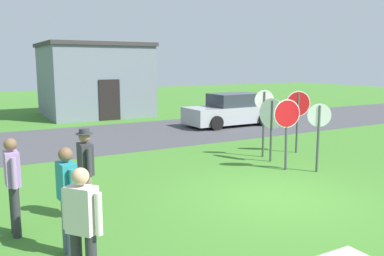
{
  "coord_description": "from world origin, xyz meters",
  "views": [
    {
      "loc": [
        -5.78,
        -6.46,
        2.91
      ],
      "look_at": [
        -0.82,
        2.26,
        1.3
      ],
      "focal_mm": 37.7,
      "sensor_mm": 36.0,
      "label": 1
    }
  ],
  "objects_px": {
    "parked_car_on_street": "(231,111)",
    "stop_sign_far_back": "(298,111)",
    "person_in_blue": "(83,227)",
    "stop_sign_rear_right": "(264,113)",
    "person_in_teal": "(67,196)",
    "stop_sign_low_front": "(287,122)",
    "stop_sign_center_cluster": "(319,127)",
    "stop_sign_rear_left": "(272,119)",
    "person_in_dark_shirt": "(13,181)",
    "person_with_sunhat": "(86,169)"
  },
  "relations": [
    {
      "from": "stop_sign_rear_right",
      "to": "stop_sign_low_front",
      "type": "distance_m",
      "value": 1.58
    },
    {
      "from": "parked_car_on_street",
      "to": "stop_sign_rear_left",
      "type": "distance_m",
      "value": 7.22
    },
    {
      "from": "stop_sign_rear_left",
      "to": "person_in_blue",
      "type": "relative_size",
      "value": 1.12
    },
    {
      "from": "stop_sign_rear_right",
      "to": "stop_sign_low_front",
      "type": "xyz_separation_m",
      "value": [
        -0.45,
        -1.51,
        -0.07
      ]
    },
    {
      "from": "stop_sign_low_front",
      "to": "stop_sign_center_cluster",
      "type": "relative_size",
      "value": 1.05
    },
    {
      "from": "stop_sign_rear_right",
      "to": "stop_sign_center_cluster",
      "type": "height_order",
      "value": "stop_sign_rear_right"
    },
    {
      "from": "stop_sign_low_front",
      "to": "person_in_blue",
      "type": "bearing_deg",
      "value": -151.77
    },
    {
      "from": "parked_car_on_street",
      "to": "person_with_sunhat",
      "type": "height_order",
      "value": "person_with_sunhat"
    },
    {
      "from": "person_in_teal",
      "to": "stop_sign_rear_right",
      "type": "bearing_deg",
      "value": 28.47
    },
    {
      "from": "stop_sign_rear_left",
      "to": "person_in_teal",
      "type": "height_order",
      "value": "stop_sign_rear_left"
    },
    {
      "from": "parked_car_on_street",
      "to": "person_with_sunhat",
      "type": "distance_m",
      "value": 12.33
    },
    {
      "from": "parked_car_on_street",
      "to": "person_in_teal",
      "type": "distance_m",
      "value": 13.67
    },
    {
      "from": "stop_sign_rear_left",
      "to": "stop_sign_low_front",
      "type": "height_order",
      "value": "stop_sign_low_front"
    },
    {
      "from": "person_in_teal",
      "to": "person_in_dark_shirt",
      "type": "distance_m",
      "value": 1.36
    },
    {
      "from": "person_in_teal",
      "to": "stop_sign_rear_left",
      "type": "bearing_deg",
      "value": 25.13
    },
    {
      "from": "person_with_sunhat",
      "to": "stop_sign_rear_left",
      "type": "bearing_deg",
      "value": 16.8
    },
    {
      "from": "parked_car_on_street",
      "to": "person_in_dark_shirt",
      "type": "xyz_separation_m",
      "value": [
        -10.35,
        -8.41,
        0.26
      ]
    },
    {
      "from": "stop_sign_rear_left",
      "to": "stop_sign_center_cluster",
      "type": "relative_size",
      "value": 1.02
    },
    {
      "from": "stop_sign_rear_left",
      "to": "person_with_sunhat",
      "type": "xyz_separation_m",
      "value": [
        -6.01,
        -1.81,
        -0.3
      ]
    },
    {
      "from": "stop_sign_far_back",
      "to": "person_in_blue",
      "type": "distance_m",
      "value": 9.66
    },
    {
      "from": "stop_sign_low_front",
      "to": "person_in_blue",
      "type": "xyz_separation_m",
      "value": [
        -6.48,
        -3.48,
        -0.38
      ]
    },
    {
      "from": "person_with_sunhat",
      "to": "person_in_dark_shirt",
      "type": "height_order",
      "value": "person_with_sunhat"
    },
    {
      "from": "stop_sign_low_front",
      "to": "stop_sign_rear_left",
      "type": "bearing_deg",
      "value": 73.95
    },
    {
      "from": "parked_car_on_street",
      "to": "stop_sign_center_cluster",
      "type": "height_order",
      "value": "stop_sign_center_cluster"
    },
    {
      "from": "stop_sign_rear_right",
      "to": "person_in_teal",
      "type": "bearing_deg",
      "value": -151.53
    },
    {
      "from": "stop_sign_low_front",
      "to": "person_in_dark_shirt",
      "type": "height_order",
      "value": "stop_sign_low_front"
    },
    {
      "from": "parked_car_on_street",
      "to": "stop_sign_low_front",
      "type": "height_order",
      "value": "stop_sign_low_front"
    },
    {
      "from": "person_in_teal",
      "to": "stop_sign_center_cluster",
      "type": "bearing_deg",
      "value": 12.87
    },
    {
      "from": "person_in_blue",
      "to": "person_in_teal",
      "type": "relative_size",
      "value": 1.0
    },
    {
      "from": "parked_car_on_street",
      "to": "person_in_dark_shirt",
      "type": "height_order",
      "value": "person_in_dark_shirt"
    },
    {
      "from": "stop_sign_rear_right",
      "to": "person_with_sunhat",
      "type": "distance_m",
      "value": 6.66
    },
    {
      "from": "stop_sign_center_cluster",
      "to": "person_in_dark_shirt",
      "type": "height_order",
      "value": "stop_sign_center_cluster"
    },
    {
      "from": "parked_car_on_street",
      "to": "person_in_teal",
      "type": "relative_size",
      "value": 2.55
    },
    {
      "from": "person_in_dark_shirt",
      "to": "person_in_blue",
      "type": "bearing_deg",
      "value": -78.19
    },
    {
      "from": "stop_sign_rear_right",
      "to": "person_in_blue",
      "type": "relative_size",
      "value": 1.25
    },
    {
      "from": "parked_car_on_street",
      "to": "person_in_blue",
      "type": "relative_size",
      "value": 2.55
    },
    {
      "from": "person_in_dark_shirt",
      "to": "stop_sign_far_back",
      "type": "bearing_deg",
      "value": 15.45
    },
    {
      "from": "stop_sign_far_back",
      "to": "person_in_teal",
      "type": "xyz_separation_m",
      "value": [
        -8.18,
        -3.64,
        -0.44
      ]
    },
    {
      "from": "parked_car_on_street",
      "to": "stop_sign_center_cluster",
      "type": "distance_m",
      "value": 8.51
    },
    {
      "from": "person_with_sunhat",
      "to": "person_in_dark_shirt",
      "type": "xyz_separation_m",
      "value": [
        -1.25,
        -0.09,
        -0.03
      ]
    },
    {
      "from": "parked_car_on_street",
      "to": "stop_sign_rear_left",
      "type": "height_order",
      "value": "stop_sign_rear_left"
    },
    {
      "from": "stop_sign_center_cluster",
      "to": "stop_sign_far_back",
      "type": "bearing_deg",
      "value": 59.0
    },
    {
      "from": "person_with_sunhat",
      "to": "person_in_blue",
      "type": "xyz_separation_m",
      "value": [
        -0.73,
        -2.59,
        -0.03
      ]
    },
    {
      "from": "parked_car_on_street",
      "to": "person_in_dark_shirt",
      "type": "relative_size",
      "value": 2.55
    },
    {
      "from": "stop_sign_far_back",
      "to": "person_in_dark_shirt",
      "type": "height_order",
      "value": "stop_sign_far_back"
    },
    {
      "from": "stop_sign_far_back",
      "to": "person_in_blue",
      "type": "xyz_separation_m",
      "value": [
        -8.29,
        -4.93,
        -0.44
      ]
    },
    {
      "from": "parked_car_on_street",
      "to": "stop_sign_far_back",
      "type": "relative_size",
      "value": 2.12
    },
    {
      "from": "parked_car_on_street",
      "to": "stop_sign_far_back",
      "type": "bearing_deg",
      "value": -104.47
    },
    {
      "from": "stop_sign_rear_left",
      "to": "parked_car_on_street",
      "type": "bearing_deg",
      "value": 64.58
    },
    {
      "from": "person_in_blue",
      "to": "stop_sign_far_back",
      "type": "bearing_deg",
      "value": 30.72
    }
  ]
}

